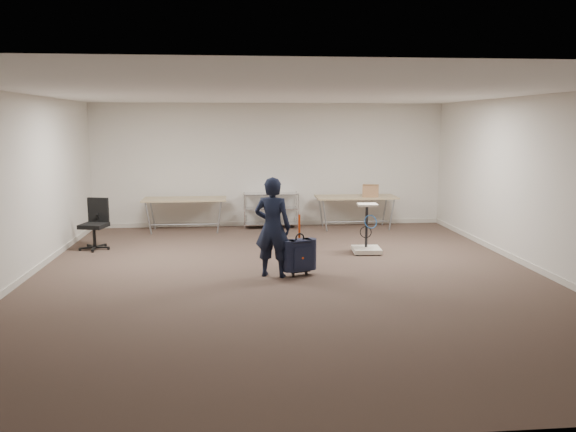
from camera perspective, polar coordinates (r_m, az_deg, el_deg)
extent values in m
plane|color=#3F2F26|center=(8.70, 0.03, -6.28)|extent=(9.00, 9.00, 0.00)
plane|color=silver|center=(12.90, -1.86, 5.18)|extent=(8.00, 0.00, 8.00)
plane|color=silver|center=(4.04, 6.08, -4.39)|extent=(8.00, 0.00, 8.00)
plane|color=silver|center=(8.99, -26.28, 2.34)|extent=(0.00, 9.00, 9.00)
plane|color=silver|center=(9.67, 24.40, 2.91)|extent=(0.00, 9.00, 9.00)
plane|color=white|center=(8.39, 0.04, 12.46)|extent=(8.00, 8.00, 0.00)
cube|color=beige|center=(13.06, -1.82, -0.73)|extent=(8.00, 0.02, 0.10)
cube|color=beige|center=(9.23, -25.61, -6.00)|extent=(0.02, 9.00, 0.10)
cube|color=beige|center=(9.89, 23.81, -4.88)|extent=(0.02, 9.00, 0.10)
cube|color=tan|center=(12.45, -10.45, 1.69)|extent=(1.80, 0.75, 0.03)
cylinder|color=#909398|center=(12.54, -10.37, -0.85)|extent=(1.50, 0.02, 0.02)
cylinder|color=#909398|center=(12.30, -14.00, -0.24)|extent=(0.13, 0.04, 0.69)
cylinder|color=#909398|center=(12.16, -7.00, -0.14)|extent=(0.13, 0.04, 0.69)
cylinder|color=#909398|center=(12.89, -13.60, 0.20)|extent=(0.13, 0.04, 0.69)
cylinder|color=#909398|center=(12.76, -6.92, 0.31)|extent=(0.13, 0.04, 0.69)
cube|color=tan|center=(12.69, 6.92, 1.93)|extent=(1.80, 0.75, 0.03)
cylinder|color=#909398|center=(12.77, 6.87, -0.57)|extent=(1.50, 0.02, 0.02)
cylinder|color=#909398|center=(12.31, 3.76, 0.03)|extent=(0.13, 0.04, 0.69)
cylinder|color=#909398|center=(12.64, 10.50, 0.13)|extent=(0.13, 0.04, 0.69)
cylinder|color=#909398|center=(12.90, 3.34, 0.46)|extent=(0.13, 0.04, 0.69)
cylinder|color=#909398|center=(13.21, 9.79, 0.55)|extent=(0.13, 0.04, 0.69)
cylinder|color=silver|center=(12.47, -4.43, 0.39)|extent=(0.02, 0.02, 0.80)
cylinder|color=silver|center=(12.55, 1.05, 0.47)|extent=(0.02, 0.02, 0.80)
cylinder|color=silver|center=(12.92, -4.47, 0.70)|extent=(0.02, 0.02, 0.80)
cylinder|color=silver|center=(12.99, 0.83, 0.78)|extent=(0.02, 0.02, 0.80)
cube|color=silver|center=(12.77, -1.74, -0.74)|extent=(1.20, 0.45, 0.02)
cube|color=silver|center=(12.71, -1.75, 0.81)|extent=(1.20, 0.45, 0.02)
cube|color=silver|center=(12.66, -1.76, 2.29)|extent=(1.20, 0.45, 0.01)
imported|color=black|center=(8.61, -1.58, -1.15)|extent=(0.65, 0.53, 1.55)
cube|color=black|center=(8.73, 1.20, -3.97)|extent=(0.40, 0.30, 0.48)
cube|color=black|center=(8.81, 1.15, -5.57)|extent=(0.35, 0.23, 0.03)
cylinder|color=black|center=(8.76, 0.53, -5.97)|extent=(0.04, 0.07, 0.07)
cylinder|color=black|center=(8.85, 1.85, -5.81)|extent=(0.04, 0.07, 0.07)
torus|color=black|center=(8.67, 1.21, -2.24)|extent=(0.15, 0.07, 0.15)
cube|color=#ED430C|center=(8.65, 1.16, -1.07)|extent=(0.03, 0.02, 0.37)
cylinder|color=black|center=(11.21, -19.02, -3.00)|extent=(0.58, 0.58, 0.09)
cylinder|color=black|center=(11.17, -19.07, -2.01)|extent=(0.06, 0.06, 0.39)
cube|color=black|center=(11.13, -19.13, -0.93)|extent=(0.54, 0.54, 0.08)
cube|color=black|center=(11.28, -18.72, 0.61)|extent=(0.41, 0.15, 0.46)
cube|color=beige|center=(10.41, 7.97, -3.41)|extent=(0.52, 0.52, 0.08)
cylinder|color=black|center=(10.18, 7.14, -3.91)|extent=(0.06, 0.06, 0.04)
cylinder|color=black|center=(10.37, 7.97, -1.00)|extent=(0.05, 0.05, 0.79)
cube|color=beige|center=(10.25, 8.08, 1.14)|extent=(0.36, 0.32, 0.04)
torus|color=blue|center=(10.24, 8.41, -0.57)|extent=(0.26, 0.12, 0.24)
cube|color=brown|center=(12.66, 8.39, 2.57)|extent=(0.41, 0.35, 0.27)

